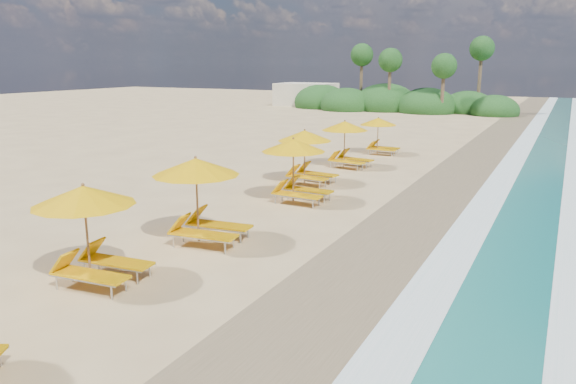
{
  "coord_description": "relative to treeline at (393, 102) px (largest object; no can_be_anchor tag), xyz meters",
  "views": [
    {
      "loc": [
        8.05,
        -15.72,
        5.38
      ],
      "look_at": [
        0.0,
        0.0,
        1.2
      ],
      "focal_mm": 34.27,
      "sensor_mm": 36.0,
      "label": 1
    }
  ],
  "objects": [
    {
      "name": "station_7",
      "position": [
        8.02,
        -29.64,
        0.25
      ],
      "size": [
        2.39,
        2.2,
        2.22
      ],
      "rotation": [
        0.0,
        0.0,
        -0.01
      ],
      "color": "olive",
      "rests_on": "ground"
    },
    {
      "name": "surf_foam",
      "position": [
        16.64,
        -45.51,
        -0.97
      ],
      "size": [
        4.0,
        160.0,
        0.01
      ],
      "color": "white",
      "rests_on": "ground"
    },
    {
      "name": "ground",
      "position": [
        9.94,
        -45.51,
        -1.0
      ],
      "size": [
        160.0,
        160.0,
        0.0
      ],
      "primitive_type": "plane",
      "color": "tan",
      "rests_on": "ground"
    },
    {
      "name": "station_2",
      "position": [
        7.82,
        -51.92,
        0.43
      ],
      "size": [
        2.9,
        2.73,
        2.54
      ],
      "rotation": [
        0.0,
        0.0,
        0.1
      ],
      "color": "olive",
      "rests_on": "ground"
    },
    {
      "name": "wet_sand",
      "position": [
        13.94,
        -45.51,
        -0.99
      ],
      "size": [
        4.0,
        160.0,
        0.01
      ],
      "primitive_type": "cube",
      "color": "#887351",
      "rests_on": "ground"
    },
    {
      "name": "treeline",
      "position": [
        0.0,
        0.0,
        0.0
      ],
      "size": [
        25.8,
        8.8,
        9.74
      ],
      "color": "#163D14",
      "rests_on": "ground"
    },
    {
      "name": "station_4",
      "position": [
        8.71,
        -42.28,
        0.43
      ],
      "size": [
        2.8,
        2.6,
        2.55
      ],
      "rotation": [
        0.0,
        0.0,
        -0.04
      ],
      "color": "olive",
      "rests_on": "ground"
    },
    {
      "name": "station_5",
      "position": [
        7.65,
        -39.05,
        0.39
      ],
      "size": [
        2.83,
        2.66,
        2.48
      ],
      "rotation": [
        0.0,
        0.0,
        -0.1
      ],
      "color": "olive",
      "rests_on": "ground"
    },
    {
      "name": "beach_building",
      "position": [
        -12.06,
        2.49,
        0.4
      ],
      "size": [
        7.0,
        5.0,
        2.8
      ],
      "primitive_type": "cube",
      "color": "beige",
      "rests_on": "ground"
    },
    {
      "name": "station_6",
      "position": [
        7.8,
        -34.52,
        0.39
      ],
      "size": [
        2.92,
        2.78,
        2.47
      ],
      "rotation": [
        0.0,
        0.0,
        -0.16
      ],
      "color": "olive",
      "rests_on": "ground"
    },
    {
      "name": "station_3",
      "position": [
        8.37,
        -48.09,
        0.5
      ],
      "size": [
        3.09,
        2.91,
        2.67
      ],
      "rotation": [
        0.0,
        0.0,
        0.12
      ],
      "color": "olive",
      "rests_on": "ground"
    }
  ]
}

